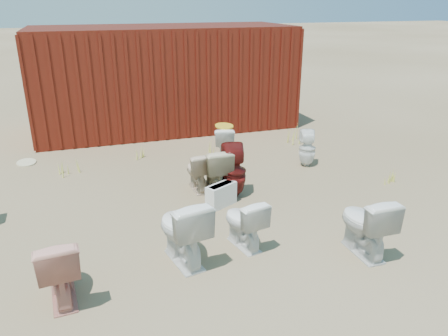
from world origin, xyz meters
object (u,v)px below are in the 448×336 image
object	(u,v)px
toilet_front_c	(244,222)
toilet_back_beige_left	(215,170)
toilet_front_maroon	(234,171)
toilet_back_beige_right	(198,171)
toilet_back_yellowlid	(224,143)
toilet_back_e	(307,149)
shipping_container	(165,78)
toilet_front_pink	(59,267)
toilet_front_e	(365,224)
toilet_front_a	(182,230)
loose_tank	(221,195)

from	to	relation	value
toilet_front_c	toilet_back_beige_left	xyz separation A→B (m)	(0.15, 1.72, 0.05)
toilet_front_maroon	toilet_back_beige_left	xyz separation A→B (m)	(-0.23, 0.24, -0.04)
toilet_front_c	toilet_back_beige_right	size ratio (longest dim) A/B	1.03
toilet_back_yellowlid	toilet_back_e	xyz separation A→B (m)	(1.39, -0.80, 0.00)
shipping_container	toilet_front_pink	size ratio (longest dim) A/B	7.82
toilet_front_pink	toilet_back_beige_right	size ratio (longest dim) A/B	1.16
toilet_front_e	toilet_front_c	bearing A→B (deg)	-24.40
toilet_front_a	toilet_back_yellowlid	world-z (taller)	toilet_front_a
toilet_front_pink	toilet_front_maroon	xyz separation A→B (m)	(2.58, 1.87, 0.05)
shipping_container	toilet_front_e	xyz separation A→B (m)	(1.17, -6.58, -0.80)
toilet_front_c	toilet_front_maroon	bearing A→B (deg)	-116.90
toilet_front_a	toilet_back_beige_right	distance (m)	2.15
shipping_container	toilet_back_beige_right	world-z (taller)	shipping_container
toilet_back_beige_left	toilet_back_yellowlid	distance (m)	1.56
toilet_back_beige_left	toilet_back_beige_right	world-z (taller)	toilet_back_beige_left
shipping_container	toilet_front_a	world-z (taller)	shipping_container
toilet_front_a	toilet_front_maroon	world-z (taller)	toilet_front_maroon
shipping_container	toilet_back_beige_right	distance (m)	4.15
toilet_front_maroon	toilet_front_e	xyz separation A→B (m)	(0.98, -2.09, -0.03)
toilet_back_yellowlid	toilet_front_c	bearing A→B (deg)	92.25
toilet_front_a	toilet_front_maroon	distance (m)	1.98
toilet_back_beige_left	toilet_back_e	distance (m)	2.11
toilet_front_c	toilet_back_beige_right	distance (m)	1.92
toilet_back_yellowlid	toilet_front_pink	bearing A→B (deg)	66.06
toilet_front_c	toilet_back_beige_left	distance (m)	1.72
toilet_front_c	toilet_back_beige_right	bearing A→B (deg)	-99.63
toilet_front_a	toilet_front_e	bearing A→B (deg)	155.42
toilet_front_a	toilet_front_e	size ratio (longest dim) A/B	1.06
shipping_container	toilet_back_e	distance (m)	4.21
toilet_front_e	toilet_back_beige_left	size ratio (longest dim) A/B	1.03
toilet_front_a	toilet_back_e	distance (m)	3.86
toilet_front_maroon	toilet_back_beige_right	size ratio (longest dim) A/B	1.30
toilet_back_yellowlid	loose_tank	world-z (taller)	toilet_back_yellowlid
toilet_front_pink	toilet_front_c	distance (m)	2.23
toilet_front_c	toilet_front_maroon	xyz separation A→B (m)	(0.38, 1.47, 0.09)
shipping_container	loose_tank	world-z (taller)	shipping_container
shipping_container	toilet_back_beige_right	xyz separation A→B (m)	(-0.27, -4.05, -0.87)
toilet_front_a	shipping_container	bearing A→B (deg)	-110.61
toilet_front_e	toilet_back_beige_right	size ratio (longest dim) A/B	1.21
toilet_front_pink	toilet_back_e	world-z (taller)	toilet_front_pink
toilet_back_beige_right	toilet_back_e	bearing A→B (deg)	-170.14
toilet_front_a	toilet_back_beige_left	distance (m)	2.06
toilet_front_maroon	toilet_back_beige_right	xyz separation A→B (m)	(-0.47, 0.44, -0.10)
toilet_front_maroon	shipping_container	bearing A→B (deg)	-77.25
shipping_container	loose_tank	distance (m)	4.87
shipping_container	toilet_front_a	bearing A→B (deg)	-99.37
shipping_container	toilet_back_beige_left	bearing A→B (deg)	-90.46
toilet_back_beige_left	loose_tank	size ratio (longest dim) A/B	1.55
toilet_front_e	toilet_front_pink	bearing A→B (deg)	-3.46
toilet_front_maroon	toilet_front_e	distance (m)	2.31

